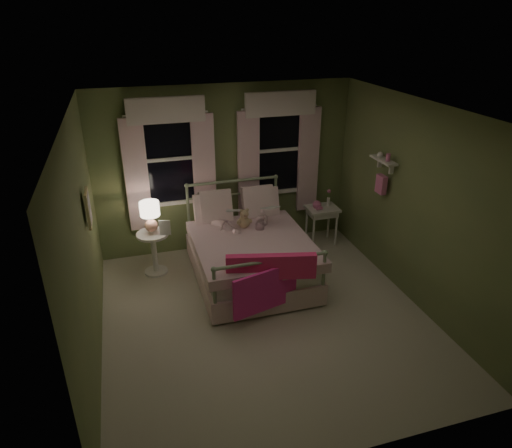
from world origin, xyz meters
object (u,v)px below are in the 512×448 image
object	(u,v)px
child_right	(259,206)
table_lamp	(150,214)
teddy_bear	(244,220)
child_left	(222,207)
nightstand_left	(154,247)
nightstand_right	(322,213)
bed	(249,253)

from	to	relation	value
child_right	table_lamp	size ratio (longest dim) A/B	1.52
child_right	table_lamp	xyz separation A→B (m)	(-1.59, 0.07, 0.04)
teddy_bear	child_left	bearing A→B (deg)	150.50
table_lamp	nightstand_left	bearing A→B (deg)	90.00
nightstand_right	child_left	bearing A→B (deg)	-172.06
bed	nightstand_left	size ratio (longest dim) A/B	3.13
bed	nightstand_right	xyz separation A→B (m)	(1.42, 0.66, 0.17)
bed	child_right	size ratio (longest dim) A/B	2.95
bed	child_left	xyz separation A→B (m)	(-0.28, 0.42, 0.58)
child_left	teddy_bear	world-z (taller)	child_left
child_right	nightstand_right	distance (m)	1.22
table_lamp	nightstand_right	distance (m)	2.76
child_right	table_lamp	bearing A→B (deg)	16.46
child_left	table_lamp	size ratio (longest dim) A/B	1.73
nightstand_left	table_lamp	bearing A→B (deg)	-90.00
child_left	child_right	world-z (taller)	child_left
nightstand_left	nightstand_right	size ratio (longest dim) A/B	1.02
teddy_bear	table_lamp	world-z (taller)	table_lamp
child_left	table_lamp	distance (m)	1.03
nightstand_right	nightstand_left	bearing A→B (deg)	-176.51
bed	child_right	distance (m)	0.73
teddy_bear	table_lamp	bearing A→B (deg)	170.03
child_left	table_lamp	xyz separation A→B (m)	(-1.03, 0.07, -0.01)
teddy_bear	nightstand_left	xyz separation A→B (m)	(-1.31, 0.23, -0.37)
bed	teddy_bear	bearing A→B (deg)	90.00
bed	nightstand_right	bearing A→B (deg)	24.85
bed	child_left	bearing A→B (deg)	123.60
child_right	nightstand_right	size ratio (longest dim) A/B	1.08
table_lamp	nightstand_right	world-z (taller)	table_lamp
bed	table_lamp	bearing A→B (deg)	159.33
bed	child_left	distance (m)	0.77
nightstand_left	nightstand_right	world-z (taller)	same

